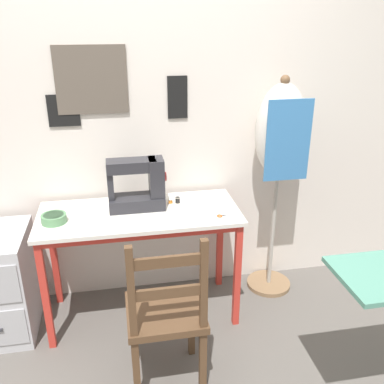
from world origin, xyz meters
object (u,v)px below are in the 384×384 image
Objects in this scene: thread_spool_near_machine at (170,201)px; thread_spool_mid_table at (178,200)px; fabric_bowl at (54,218)px; dress_form at (280,142)px; scissors at (225,216)px; wooden_chair at (166,315)px; sewing_machine at (140,186)px.

thread_spool_mid_table is (0.05, -0.00, 0.01)m from thread_spool_near_machine.
thread_spool_near_machine is at bearing 11.52° from fabric_bowl.
dress_form reaches higher than thread_spool_near_machine.
thread_spool_mid_table is at bearing 136.52° from scissors.
fabric_bowl is at bearing -172.69° from dress_form.
wooden_chair is at bearing -45.01° from fabric_bowl.
dress_form is (0.43, 0.29, 0.36)m from scissors.
dress_form is at bearing 7.31° from fabric_bowl.
wooden_chair is at bearing -138.59° from dress_form.
sewing_machine is 0.56m from scissors.
dress_form is (0.69, 0.05, 0.34)m from thread_spool_mid_table.
fabric_bowl is at bearing -169.53° from thread_spool_mid_table.
sewing_machine is 11.20× the size of thread_spool_near_machine.
wooden_chair is (0.58, -0.58, -0.33)m from fabric_bowl.
sewing_machine is 0.23× the size of dress_form.
fabric_bowl is 0.15× the size of wooden_chair.
sewing_machine reaches higher than thread_spool_near_machine.
dress_form is at bearing 41.41° from wooden_chair.
fabric_bowl is 0.09× the size of dress_form.
wooden_chair reaches higher than fabric_bowl.
sewing_machine is 0.38× the size of wooden_chair.
scissors is 4.55× the size of thread_spool_near_machine.
thread_spool_near_machine is at bearing -176.82° from dress_form.
sewing_machine is at bearing 95.13° from wooden_chair.
scissors is (0.49, -0.21, -0.15)m from sewing_machine.
thread_spool_mid_table is at bearing 10.47° from fabric_bowl.
fabric_bowl is 4.54× the size of thread_spool_near_machine.
scissors is 0.10× the size of dress_form.
dress_form reaches higher than wooden_chair.
dress_form reaches higher than scissors.
sewing_machine is 0.54m from fabric_bowl.
scissors is at bearing -146.57° from dress_form.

